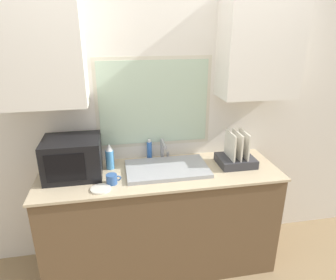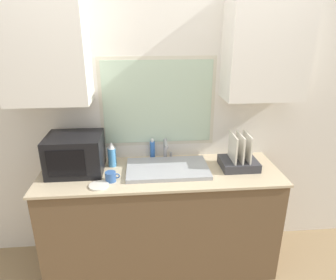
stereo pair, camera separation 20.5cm
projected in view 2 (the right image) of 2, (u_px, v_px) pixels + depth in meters
The scene contains 10 objects.
countertop at pixel (161, 219), 2.59m from camera, with size 1.93×0.64×0.92m.
wall_back at pixel (158, 100), 2.50m from camera, with size 6.00×0.38×2.60m.
sink_basin at pixel (168, 169), 2.43m from camera, with size 0.66×0.41×0.03m.
faucet at pixel (166, 148), 2.59m from camera, with size 0.08×0.18×0.18m.
microwave at pixel (75, 154), 2.37m from camera, with size 0.43×0.36×0.30m.
dish_rack at pixel (239, 160), 2.46m from camera, with size 0.30×0.26×0.29m.
spray_bottle at pixel (112, 155), 2.48m from camera, with size 0.07×0.07×0.21m.
soap_bottle at pixel (152, 150), 2.63m from camera, with size 0.04×0.04×0.18m.
mug_near_sink at pixel (111, 177), 2.25m from camera, with size 0.11×0.08×0.08m.
small_plate at pixel (99, 186), 2.19m from camera, with size 0.15×0.15×0.01m.
Camera 2 is at (-0.13, -1.86, 2.02)m, focal length 32.00 mm.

